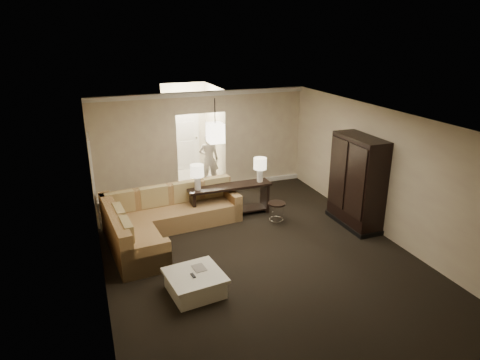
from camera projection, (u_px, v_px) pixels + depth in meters
name	position (u px, v px, depth m)	size (l,w,h in m)	color
ground	(256.00, 254.00, 8.81)	(8.00, 8.00, 0.00)	black
wall_back	(202.00, 142.00, 11.87)	(6.00, 0.04, 2.80)	beige
wall_front	(394.00, 310.00, 4.82)	(6.00, 0.04, 2.80)	beige
wall_left	(97.00, 213.00, 7.35)	(0.04, 8.00, 2.80)	beige
wall_right	(384.00, 173.00, 9.33)	(0.04, 8.00, 2.80)	beige
ceiling	(258.00, 120.00, 7.87)	(6.00, 8.00, 0.02)	silver
crown_molding	(201.00, 94.00, 11.38)	(6.00, 0.10, 0.12)	silver
baseboard	(204.00, 188.00, 12.27)	(6.00, 0.10, 0.12)	silver
side_door	(93.00, 180.00, 9.95)	(0.05, 0.90, 2.10)	white
foyer	(190.00, 135.00, 13.08)	(1.44, 2.02, 2.80)	beige
sectional_sofa	(162.00, 220.00, 9.50)	(3.20, 2.65, 0.94)	brown
coffee_table	(195.00, 283.00, 7.46)	(1.05, 1.05, 0.40)	silver
console_table	(230.00, 198.00, 10.46)	(2.06, 0.48, 0.80)	black
armoire	(357.00, 184.00, 9.80)	(0.63, 1.48, 2.13)	black
drink_table	(277.00, 209.00, 10.08)	(0.42, 0.42, 0.52)	black
table_lamp_left	(197.00, 173.00, 9.95)	(0.32, 0.32, 0.61)	white
table_lamp_right	(260.00, 166.00, 10.47)	(0.32, 0.32, 0.61)	white
pendant_light	(215.00, 133.00, 10.54)	(0.38, 0.38, 1.09)	black
person	(209.00, 157.00, 12.41)	(0.62, 0.42, 1.73)	beige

